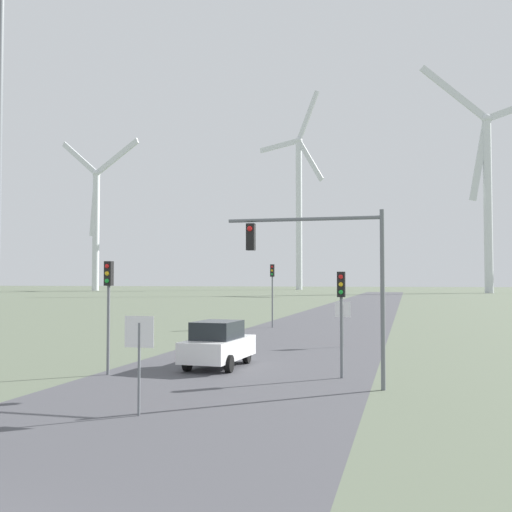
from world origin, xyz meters
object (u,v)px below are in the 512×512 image
at_px(car_approaching, 218,344).
at_px(wind_turbine_center, 488,184).
at_px(wind_turbine_far_left, 96,216).
at_px(traffic_light_mast_overhead, 324,259).
at_px(stop_sign_far, 343,315).
at_px(traffic_light_post_mid_left, 272,281).
at_px(traffic_light_post_near_left, 108,292).
at_px(traffic_light_post_near_right, 341,300).
at_px(wind_turbine_left, 299,200).
at_px(stop_sign_near, 139,346).

distance_m(car_approaching, wind_turbine_center, 149.60).
xyz_separation_m(wind_turbine_far_left, wind_turbine_center, (118.56, -7.59, 4.53)).
bearing_deg(traffic_light_mast_overhead, stop_sign_far, 93.19).
relative_size(traffic_light_post_mid_left, wind_turbine_center, 0.08).
bearing_deg(traffic_light_mast_overhead, traffic_light_post_near_left, 175.44).
relative_size(traffic_light_post_near_right, traffic_light_mast_overhead, 0.66).
relative_size(traffic_light_post_near_left, traffic_light_post_mid_left, 0.90).
bearing_deg(traffic_light_post_mid_left, car_approaching, -83.58).
height_order(traffic_light_post_near_right, wind_turbine_left, wind_turbine_left).
height_order(traffic_light_mast_overhead, wind_turbine_left, wind_turbine_left).
bearing_deg(car_approaching, stop_sign_far, 64.27).
relative_size(car_approaching, wind_turbine_far_left, 0.08).
xyz_separation_m(stop_sign_near, traffic_light_mast_overhead, (4.07, 5.15, 2.35)).
relative_size(wind_turbine_far_left, wind_turbine_left, 0.73).
bearing_deg(car_approaching, traffic_light_post_mid_left, 96.42).
bearing_deg(car_approaching, wind_turbine_center, 78.99).
bearing_deg(traffic_light_post_near_right, traffic_light_post_near_left, -170.89).
bearing_deg(wind_turbine_far_left, car_approaching, -59.21).
bearing_deg(car_approaching, traffic_light_mast_overhead, -36.07).
bearing_deg(traffic_light_post_near_right, wind_turbine_far_left, 121.93).
xyz_separation_m(stop_sign_far, traffic_light_post_mid_left, (-6.27, 11.33, 1.71)).
distance_m(stop_sign_far, wind_turbine_far_left, 173.30).
bearing_deg(traffic_light_mast_overhead, wind_turbine_center, 81.02).
bearing_deg(wind_turbine_center, car_approaching, -101.01).
bearing_deg(traffic_light_post_near_left, wind_turbine_far_left, 119.41).
bearing_deg(stop_sign_near, wind_turbine_left, 98.90).
relative_size(stop_sign_near, car_approaching, 0.60).
bearing_deg(wind_turbine_far_left, wind_turbine_left, 29.55).
height_order(traffic_light_mast_overhead, wind_turbine_center, wind_turbine_center).
bearing_deg(wind_turbine_far_left, wind_turbine_center, -3.66).
height_order(stop_sign_near, wind_turbine_far_left, wind_turbine_far_left).
height_order(stop_sign_far, traffic_light_post_mid_left, traffic_light_post_mid_left).
xyz_separation_m(wind_turbine_far_left, wind_turbine_left, (60.63, 34.37, 7.63)).
relative_size(stop_sign_far, wind_turbine_far_left, 0.05).
height_order(traffic_light_post_mid_left, wind_turbine_center, wind_turbine_center).
relative_size(stop_sign_far, car_approaching, 0.56).
distance_m(stop_sign_far, car_approaching, 9.35).
bearing_deg(traffic_light_post_mid_left, traffic_light_post_near_right, -71.09).
height_order(stop_sign_far, traffic_light_post_near_left, traffic_light_post_near_left).
distance_m(traffic_light_post_mid_left, traffic_light_mast_overhead, 24.19).
xyz_separation_m(stop_sign_far, traffic_light_post_near_right, (0.99, -9.85, 1.13)).
distance_m(traffic_light_mast_overhead, wind_turbine_center, 151.56).
bearing_deg(wind_turbine_far_left, traffic_light_mast_overhead, -58.49).
bearing_deg(traffic_light_post_near_left, stop_sign_far, 56.60).
height_order(stop_sign_far, wind_turbine_left, wind_turbine_left).
relative_size(traffic_light_post_mid_left, wind_turbine_left, 0.07).
bearing_deg(wind_turbine_far_left, traffic_light_post_near_right, -58.07).
distance_m(stop_sign_far, wind_turbine_left, 183.54).
height_order(stop_sign_near, traffic_light_post_near_left, traffic_light_post_near_left).
xyz_separation_m(stop_sign_near, wind_turbine_far_left, (-91.14, 160.43, 22.54)).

